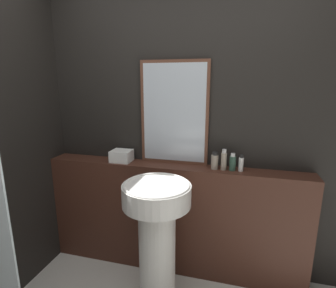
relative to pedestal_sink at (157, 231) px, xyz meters
name	(u,v)px	position (x,y,z in m)	size (l,w,h in m)	color
wall_back	(176,130)	(0.01, 0.55, 0.64)	(8.00, 0.06, 2.50)	black
vanity_counter	(172,218)	(0.01, 0.41, -0.12)	(2.24, 0.20, 0.97)	#422319
pedestal_sink	(157,231)	(0.00, 0.00, 0.00)	(0.49, 0.49, 0.97)	silver
mirror	(174,113)	(0.00, 0.50, 0.80)	(0.58, 0.03, 0.86)	#563323
towel_stack	(122,156)	(-0.45, 0.41, 0.42)	(0.17, 0.15, 0.10)	white
shampoo_bottle	(215,161)	(0.36, 0.41, 0.43)	(0.06, 0.06, 0.14)	gray
conditioner_bottle	(224,160)	(0.43, 0.41, 0.45)	(0.05, 0.05, 0.17)	gray
lotion_bottle	(233,163)	(0.50, 0.41, 0.43)	(0.05, 0.05, 0.14)	#2D4C3D
body_wash_bottle	(241,164)	(0.56, 0.41, 0.43)	(0.04, 0.04, 0.13)	white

